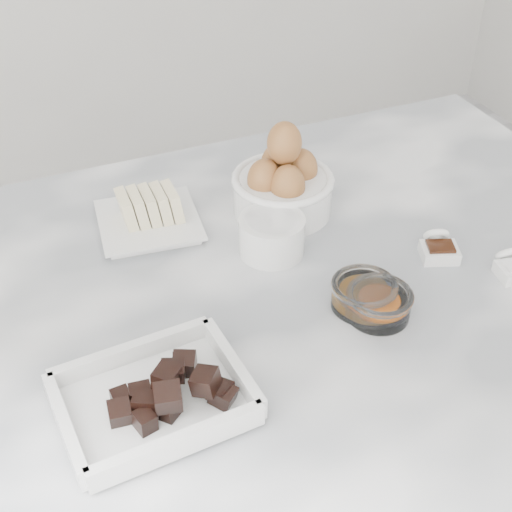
{
  "coord_description": "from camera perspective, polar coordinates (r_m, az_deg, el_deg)",
  "views": [
    {
      "loc": [
        -0.26,
        -0.63,
        1.54
      ],
      "look_at": [
        0.02,
        0.03,
        0.98
      ],
      "focal_mm": 50.0,
      "sensor_mm": 36.0,
      "label": 1
    }
  ],
  "objects": [
    {
      "name": "marble_slab",
      "position": [
        0.92,
        -0.42,
        -4.29
      ],
      "size": [
        1.2,
        0.8,
        0.04
      ],
      "primitive_type": "cube",
      "color": "white",
      "rests_on": "cabinet"
    },
    {
      "name": "egg_bowl",
      "position": [
        1.04,
        2.15,
        5.8
      ],
      "size": [
        0.15,
        0.15,
        0.14
      ],
      "color": "white",
      "rests_on": "marble_slab"
    },
    {
      "name": "sugar_ramekin",
      "position": [
        0.97,
        1.27,
        1.76
      ],
      "size": [
        0.09,
        0.09,
        0.05
      ],
      "color": "white",
      "rests_on": "marble_slab"
    },
    {
      "name": "butter_plate",
      "position": [
        1.03,
        -8.77,
        3.28
      ],
      "size": [
        0.16,
        0.16,
        0.06
      ],
      "color": "white",
      "rests_on": "marble_slab"
    },
    {
      "name": "zest_bowl",
      "position": [
        0.89,
        9.81,
        -3.7
      ],
      "size": [
        0.08,
        0.08,
        0.04
      ],
      "color": "white",
      "rests_on": "marble_slab"
    },
    {
      "name": "chocolate_dish",
      "position": [
        0.77,
        -8.23,
        -10.94
      ],
      "size": [
        0.21,
        0.17,
        0.05
      ],
      "color": "white",
      "rests_on": "marble_slab"
    },
    {
      "name": "honey_bowl",
      "position": [
        0.9,
        8.6,
        -3.03
      ],
      "size": [
        0.08,
        0.08,
        0.04
      ],
      "color": "white",
      "rests_on": "marble_slab"
    },
    {
      "name": "vanilla_spoon",
      "position": [
        1.0,
        14.4,
        0.65
      ],
      "size": [
        0.06,
        0.07,
        0.04
      ],
      "color": "white",
      "rests_on": "marble_slab"
    }
  ]
}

